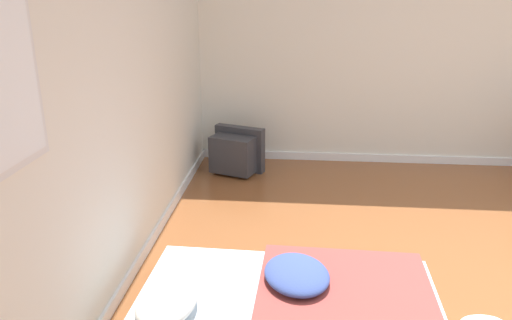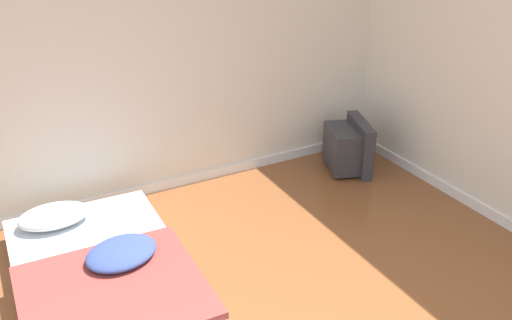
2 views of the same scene
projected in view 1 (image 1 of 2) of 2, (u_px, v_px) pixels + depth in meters
The scene contains 4 objects.
wall_back at pixel (97, 103), 2.86m from camera, with size 8.04×0.08×2.60m.
wall_right at pixel (473, 49), 5.30m from camera, with size 0.08×8.30×2.60m.
mattress_bed at pixel (289, 307), 2.97m from camera, with size 1.15×1.83×0.31m.
crt_tv at pixel (236, 152), 5.37m from camera, with size 0.50×0.59×0.49m.
Camera 1 is at (-2.73, 1.81, 1.92)m, focal length 35.00 mm.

